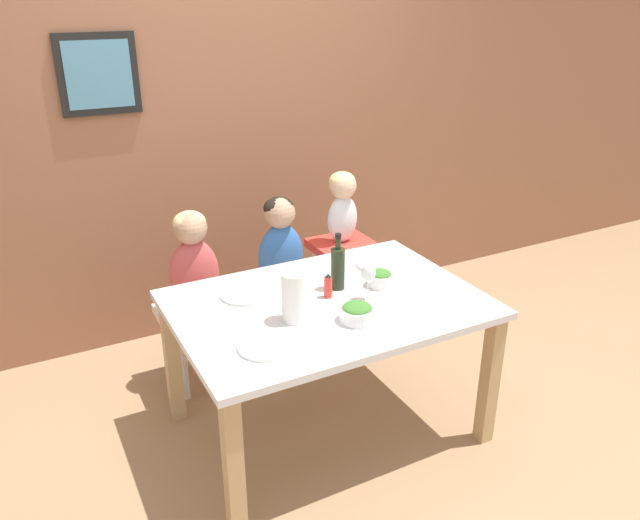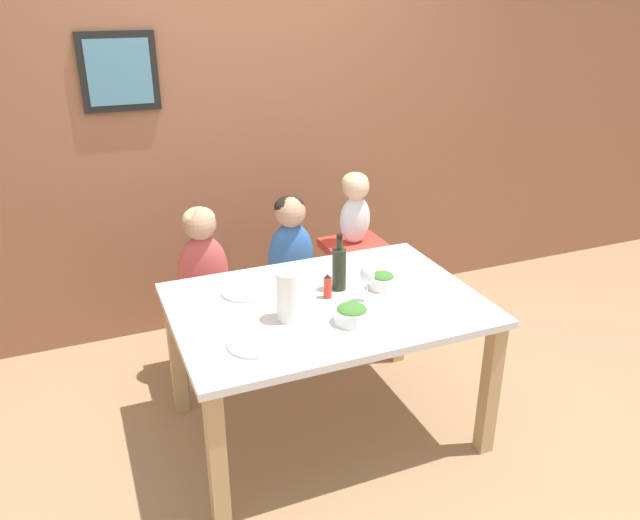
# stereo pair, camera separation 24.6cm
# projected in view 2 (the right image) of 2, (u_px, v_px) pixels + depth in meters

# --- Properties ---
(ground_plane) EXTENTS (14.00, 14.00, 0.00)m
(ground_plane) POSITION_uv_depth(u_px,v_px,m) (326.00, 427.00, 3.18)
(ground_plane) COLOR #9E7A56
(wall_back) EXTENTS (10.00, 0.09, 2.70)m
(wall_back) POSITION_uv_depth(u_px,v_px,m) (239.00, 115.00, 3.80)
(wall_back) COLOR #8E5B42
(wall_back) RESTS_ON ground_plane
(dining_table) EXTENTS (1.41, 0.99, 0.72)m
(dining_table) POSITION_uv_depth(u_px,v_px,m) (326.00, 319.00, 2.93)
(dining_table) COLOR silver
(dining_table) RESTS_ON ground_plane
(chair_far_left) EXTENTS (0.42, 0.36, 0.45)m
(chair_far_left) POSITION_uv_depth(u_px,v_px,m) (207.00, 316.00, 3.49)
(chair_far_left) COLOR silver
(chair_far_left) RESTS_ON ground_plane
(chair_far_center) EXTENTS (0.42, 0.36, 0.45)m
(chair_far_center) POSITION_uv_depth(u_px,v_px,m) (292.00, 300.00, 3.66)
(chair_far_center) COLOR silver
(chair_far_center) RESTS_ON ground_plane
(chair_right_highchair) EXTENTS (0.36, 0.31, 0.68)m
(chair_right_highchair) POSITION_uv_depth(u_px,v_px,m) (354.00, 266.00, 3.74)
(chair_right_highchair) COLOR silver
(chair_right_highchair) RESTS_ON ground_plane
(person_child_left) EXTENTS (0.27, 0.18, 0.56)m
(person_child_left) POSITION_uv_depth(u_px,v_px,m) (202.00, 254.00, 3.34)
(person_child_left) COLOR #C64C4C
(person_child_left) RESTS_ON chair_far_left
(person_child_center) EXTENTS (0.27, 0.18, 0.56)m
(person_child_center) POSITION_uv_depth(u_px,v_px,m) (291.00, 241.00, 3.52)
(person_child_center) COLOR #3366B2
(person_child_center) RESTS_ON chair_far_center
(person_baby_right) EXTENTS (0.19, 0.16, 0.42)m
(person_baby_right) POSITION_uv_depth(u_px,v_px,m) (355.00, 201.00, 3.58)
(person_baby_right) COLOR silver
(person_baby_right) RESTS_ON chair_right_highchair
(wine_bottle) EXTENTS (0.07, 0.07, 0.28)m
(wine_bottle) POSITION_uv_depth(u_px,v_px,m) (339.00, 268.00, 2.97)
(wine_bottle) COLOR #232D19
(wine_bottle) RESTS_ON dining_table
(paper_towel_roll) EXTENTS (0.11, 0.11, 0.23)m
(paper_towel_roll) POSITION_uv_depth(u_px,v_px,m) (289.00, 296.00, 2.70)
(paper_towel_roll) COLOR white
(paper_towel_roll) RESTS_ON dining_table
(wine_glass_near) EXTENTS (0.07, 0.07, 0.19)m
(wine_glass_near) POSITION_uv_depth(u_px,v_px,m) (367.00, 275.00, 2.84)
(wine_glass_near) COLOR white
(wine_glass_near) RESTS_ON dining_table
(salad_bowl_large) EXTENTS (0.16, 0.16, 0.08)m
(salad_bowl_large) POSITION_uv_depth(u_px,v_px,m) (352.00, 314.00, 2.70)
(salad_bowl_large) COLOR white
(salad_bowl_large) RESTS_ON dining_table
(salad_bowl_small) EXTENTS (0.13, 0.13, 0.08)m
(salad_bowl_small) POSITION_uv_depth(u_px,v_px,m) (382.00, 280.00, 3.01)
(salad_bowl_small) COLOR white
(salad_bowl_small) RESTS_ON dining_table
(dinner_plate_front_left) EXTENTS (0.23, 0.23, 0.01)m
(dinner_plate_front_left) POSITION_uv_depth(u_px,v_px,m) (256.00, 343.00, 2.54)
(dinner_plate_front_left) COLOR silver
(dinner_plate_front_left) RESTS_ON dining_table
(dinner_plate_back_left) EXTENTS (0.23, 0.23, 0.01)m
(dinner_plate_back_left) POSITION_uv_depth(u_px,v_px,m) (246.00, 291.00, 2.98)
(dinner_plate_back_left) COLOR silver
(dinner_plate_back_left) RESTS_ON dining_table
(dinner_plate_back_right) EXTENTS (0.23, 0.23, 0.01)m
(dinner_plate_back_right) POSITION_uv_depth(u_px,v_px,m) (384.00, 266.00, 3.24)
(dinner_plate_back_right) COLOR silver
(dinner_plate_back_right) RESTS_ON dining_table
(condiment_bottle_hot_sauce) EXTENTS (0.04, 0.04, 0.12)m
(condiment_bottle_hot_sauce) POSITION_uv_depth(u_px,v_px,m) (328.00, 286.00, 2.91)
(condiment_bottle_hot_sauce) COLOR red
(condiment_bottle_hot_sauce) RESTS_ON dining_table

